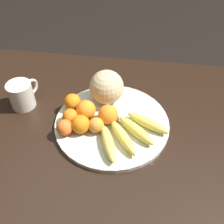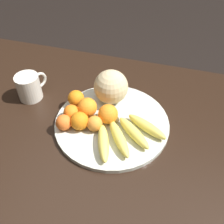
{
  "view_description": "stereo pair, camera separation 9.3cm",
  "coord_description": "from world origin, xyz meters",
  "px_view_note": "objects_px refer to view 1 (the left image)",
  "views": [
    {
      "loc": [
        -0.14,
        0.62,
        1.47
      ],
      "look_at": [
        -0.05,
        -0.03,
        0.82
      ],
      "focal_mm": 42.0,
      "sensor_mm": 36.0,
      "label": 1
    },
    {
      "loc": [
        -0.23,
        0.6,
        1.47
      ],
      "look_at": [
        -0.05,
        -0.03,
        0.82
      ],
      "focal_mm": 42.0,
      "sensor_mm": 36.0,
      "label": 2
    }
  ],
  "objects_px": {
    "orange_front_right": "(72,102)",
    "ceramic_mug": "(22,95)",
    "orange_top_small": "(80,124)",
    "fruit_bowl": "(112,123)",
    "orange_side_extra": "(70,116)",
    "orange_front_left": "(65,127)",
    "kitchen_table": "(98,146)",
    "melon": "(107,87)",
    "orange_back_left": "(108,115)",
    "orange_back_right": "(86,110)",
    "orange_mid_center": "(97,125)",
    "banana_bunch": "(129,133)"
  },
  "relations": [
    {
      "from": "kitchen_table",
      "to": "ceramic_mug",
      "type": "height_order",
      "value": "ceramic_mug"
    },
    {
      "from": "kitchen_table",
      "to": "orange_front_right",
      "type": "height_order",
      "value": "orange_front_right"
    },
    {
      "from": "orange_front_left",
      "to": "ceramic_mug",
      "type": "distance_m",
      "value": 0.25
    },
    {
      "from": "orange_back_left",
      "to": "orange_side_extra",
      "type": "height_order",
      "value": "orange_back_left"
    },
    {
      "from": "melon",
      "to": "orange_back_left",
      "type": "xyz_separation_m",
      "value": [
        -0.02,
        0.12,
        -0.03
      ]
    },
    {
      "from": "orange_front_left",
      "to": "ceramic_mug",
      "type": "bearing_deg",
      "value": -33.28
    },
    {
      "from": "orange_top_small",
      "to": "orange_back_right",
      "type": "bearing_deg",
      "value": -93.18
    },
    {
      "from": "orange_mid_center",
      "to": "ceramic_mug",
      "type": "xyz_separation_m",
      "value": [
        0.32,
        -0.11,
        0.01
      ]
    },
    {
      "from": "orange_front_right",
      "to": "orange_back_left",
      "type": "height_order",
      "value": "orange_back_left"
    },
    {
      "from": "melon",
      "to": "orange_back_left",
      "type": "height_order",
      "value": "melon"
    },
    {
      "from": "orange_front_right",
      "to": "ceramic_mug",
      "type": "bearing_deg",
      "value": -2.32
    },
    {
      "from": "melon",
      "to": "banana_bunch",
      "type": "distance_m",
      "value": 0.21
    },
    {
      "from": "orange_front_left",
      "to": "orange_back_left",
      "type": "xyz_separation_m",
      "value": [
        -0.14,
        -0.08,
        0.01
      ]
    },
    {
      "from": "fruit_bowl",
      "to": "orange_mid_center",
      "type": "height_order",
      "value": "orange_mid_center"
    },
    {
      "from": "orange_back_left",
      "to": "ceramic_mug",
      "type": "relative_size",
      "value": 0.57
    },
    {
      "from": "orange_mid_center",
      "to": "orange_back_left",
      "type": "xyz_separation_m",
      "value": [
        -0.03,
        -0.05,
        0.01
      ]
    },
    {
      "from": "orange_back_right",
      "to": "orange_side_extra",
      "type": "bearing_deg",
      "value": 34.3
    },
    {
      "from": "kitchen_table",
      "to": "orange_side_extra",
      "type": "relative_size",
      "value": 25.75
    },
    {
      "from": "orange_top_small",
      "to": "fruit_bowl",
      "type": "bearing_deg",
      "value": -149.97
    },
    {
      "from": "orange_front_left",
      "to": "orange_front_right",
      "type": "relative_size",
      "value": 0.9
    },
    {
      "from": "orange_side_extra",
      "to": "melon",
      "type": "bearing_deg",
      "value": -129.07
    },
    {
      "from": "melon",
      "to": "ceramic_mug",
      "type": "height_order",
      "value": "melon"
    },
    {
      "from": "orange_mid_center",
      "to": "ceramic_mug",
      "type": "height_order",
      "value": "ceramic_mug"
    },
    {
      "from": "fruit_bowl",
      "to": "ceramic_mug",
      "type": "relative_size",
      "value": 3.28
    },
    {
      "from": "orange_back_right",
      "to": "ceramic_mug",
      "type": "xyz_separation_m",
      "value": [
        0.26,
        -0.05,
        -0.0
      ]
    },
    {
      "from": "orange_back_right",
      "to": "orange_top_small",
      "type": "bearing_deg",
      "value": 86.82
    },
    {
      "from": "orange_front_right",
      "to": "orange_mid_center",
      "type": "distance_m",
      "value": 0.15
    },
    {
      "from": "orange_back_right",
      "to": "orange_top_small",
      "type": "height_order",
      "value": "orange_back_right"
    },
    {
      "from": "banana_bunch",
      "to": "orange_front_right",
      "type": "bearing_deg",
      "value": -158.08
    },
    {
      "from": "fruit_bowl",
      "to": "orange_front_right",
      "type": "bearing_deg",
      "value": -17.64
    },
    {
      "from": "orange_back_right",
      "to": "ceramic_mug",
      "type": "height_order",
      "value": "ceramic_mug"
    },
    {
      "from": "banana_bunch",
      "to": "orange_side_extra",
      "type": "bearing_deg",
      "value": -141.98
    },
    {
      "from": "orange_mid_center",
      "to": "orange_side_extra",
      "type": "distance_m",
      "value": 0.11
    },
    {
      "from": "orange_back_left",
      "to": "orange_top_small",
      "type": "bearing_deg",
      "value": 33.3
    },
    {
      "from": "orange_front_left",
      "to": "kitchen_table",
      "type": "bearing_deg",
      "value": -157.37
    },
    {
      "from": "kitchen_table",
      "to": "orange_mid_center",
      "type": "distance_m",
      "value": 0.14
    },
    {
      "from": "fruit_bowl",
      "to": "orange_top_small",
      "type": "relative_size",
      "value": 6.32
    },
    {
      "from": "kitchen_table",
      "to": "orange_back_right",
      "type": "relative_size",
      "value": 20.44
    },
    {
      "from": "orange_front_left",
      "to": "orange_top_small",
      "type": "distance_m",
      "value": 0.06
    },
    {
      "from": "melon",
      "to": "orange_mid_center",
      "type": "xyz_separation_m",
      "value": [
        0.01,
        0.17,
        -0.04
      ]
    },
    {
      "from": "orange_front_left",
      "to": "orange_front_right",
      "type": "bearing_deg",
      "value": -88.18
    },
    {
      "from": "fruit_bowl",
      "to": "orange_side_extra",
      "type": "xyz_separation_m",
      "value": [
        0.15,
        0.02,
        0.04
      ]
    },
    {
      "from": "orange_front_left",
      "to": "orange_back_right",
      "type": "distance_m",
      "value": 0.11
    },
    {
      "from": "banana_bunch",
      "to": "orange_front_left",
      "type": "xyz_separation_m",
      "value": [
        0.22,
        0.02,
        0.01
      ]
    },
    {
      "from": "kitchen_table",
      "to": "melon",
      "type": "relative_size",
      "value": 11.14
    },
    {
      "from": "banana_bunch",
      "to": "ceramic_mug",
      "type": "height_order",
      "value": "ceramic_mug"
    },
    {
      "from": "orange_front_left",
      "to": "ceramic_mug",
      "type": "xyz_separation_m",
      "value": [
        0.21,
        -0.14,
        0.01
      ]
    },
    {
      "from": "orange_mid_center",
      "to": "kitchen_table",
      "type": "bearing_deg",
      "value": -78.61
    },
    {
      "from": "orange_back_left",
      "to": "ceramic_mug",
      "type": "xyz_separation_m",
      "value": [
        0.35,
        -0.06,
        -0.0
      ]
    },
    {
      "from": "fruit_bowl",
      "to": "banana_bunch",
      "type": "height_order",
      "value": "banana_bunch"
    }
  ]
}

